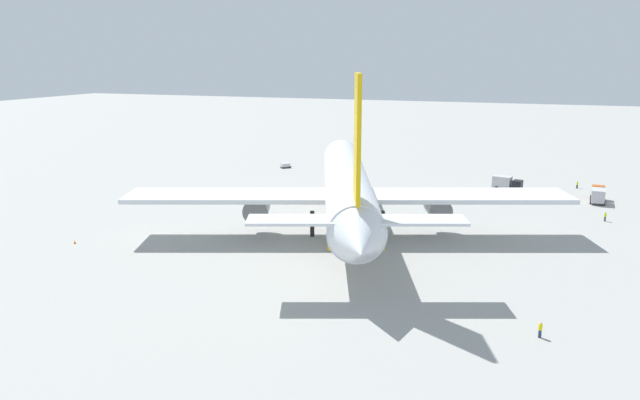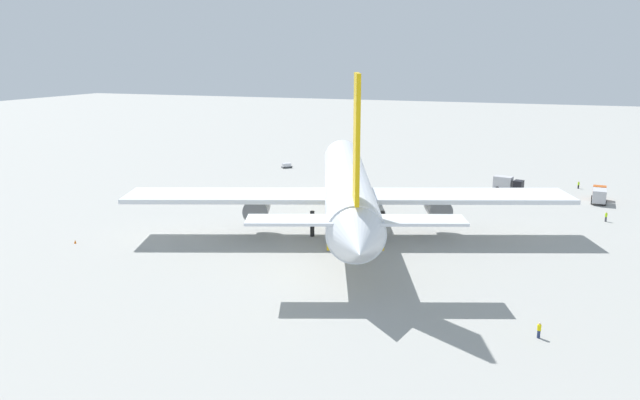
% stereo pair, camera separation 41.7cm
% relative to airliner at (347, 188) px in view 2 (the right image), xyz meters
% --- Properties ---
extents(ground_plane, '(600.00, 600.00, 0.00)m').
position_rel_airliner_xyz_m(ground_plane, '(1.16, 0.40, -7.54)').
color(ground_plane, '#9E9E99').
extents(airliner, '(67.39, 68.36, 26.17)m').
position_rel_airliner_xyz_m(airliner, '(0.00, 0.00, 0.00)').
color(airliner, silver).
rests_on(airliner, ground).
extents(service_truck_0, '(3.56, 6.39, 3.02)m').
position_rel_airliner_xyz_m(service_truck_0, '(42.40, -22.47, -5.91)').
color(service_truck_0, black).
rests_on(service_truck_0, ground).
extents(service_truck_2, '(7.01, 3.11, 2.85)m').
position_rel_airliner_xyz_m(service_truck_2, '(37.35, -40.05, -5.92)').
color(service_truck_2, '#BF4C14').
rests_on(service_truck_2, ground).
extents(baggage_cart_0, '(2.84, 2.76, 1.21)m').
position_rel_airliner_xyz_m(baggage_cart_0, '(51.36, 32.55, -6.86)').
color(baggage_cart_0, '#595B60').
rests_on(baggage_cart_0, ground).
extents(ground_worker_1, '(0.49, 0.49, 1.61)m').
position_rel_airliner_xyz_m(ground_worker_1, '(49.92, -36.92, -6.73)').
color(ground_worker_1, black).
rests_on(ground_worker_1, ground).
extents(ground_worker_2, '(0.49, 0.49, 1.72)m').
position_rel_airliner_xyz_m(ground_worker_2, '(22.33, -40.12, -6.66)').
color(ground_worker_2, '#3F3F47').
rests_on(ground_worker_2, ground).
extents(ground_worker_3, '(0.54, 0.54, 1.70)m').
position_rel_airliner_xyz_m(ground_worker_3, '(-29.05, -29.71, -6.67)').
color(ground_worker_3, navy).
rests_on(ground_worker_3, ground).
extents(traffic_cone_0, '(0.36, 0.36, 0.55)m').
position_rel_airliner_xyz_m(traffic_cone_0, '(-19.46, 37.58, -7.26)').
color(traffic_cone_0, orange).
rests_on(traffic_cone_0, ground).
extents(traffic_cone_1, '(0.36, 0.36, 0.55)m').
position_rel_airliner_xyz_m(traffic_cone_1, '(5.80, 42.57, -7.26)').
color(traffic_cone_1, orange).
rests_on(traffic_cone_1, ground).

